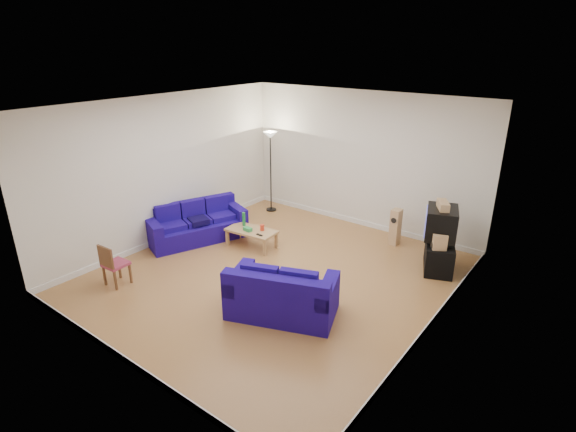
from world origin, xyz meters
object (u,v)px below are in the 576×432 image
Objects in this scene: sofa_three_seat at (196,226)px; coffee_table at (252,232)px; television at (441,223)px; tv_stand at (439,256)px; sofa_loveseat at (281,297)px.

sofa_three_seat is 1.36m from coffee_table.
television reaches higher than sofa_three_seat.
tv_stand is at bearing 132.54° from sofa_three_seat.
sofa_three_seat is 5.24m from tv_stand.
sofa_loveseat is at bearing 91.71° from sofa_three_seat.
tv_stand is at bearing 43.50° from sofa_loveseat.
sofa_three_seat reaches higher than tv_stand.
coffee_table is at bearing 130.40° from sofa_three_seat.
sofa_loveseat is 3.44m from tv_stand.
television is (1.42, 3.16, 0.63)m from sofa_loveseat.
sofa_loveseat is 2.17× the size of television.
tv_stand is (3.61, 1.44, -0.06)m from coffee_table.
television is at bearing 133.28° from sofa_three_seat.
coffee_table is at bearing -86.57° from television.
sofa_loveseat is at bearing -43.54° from television.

